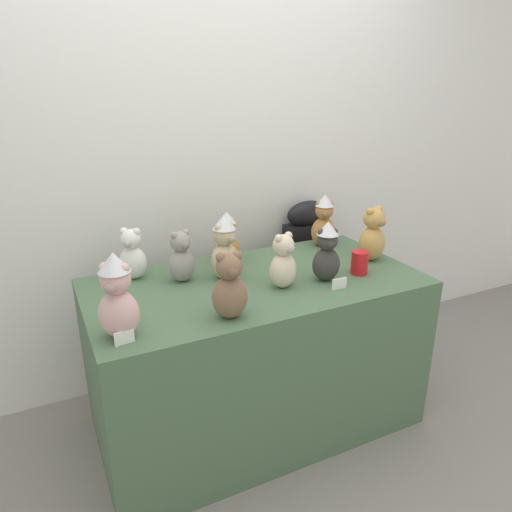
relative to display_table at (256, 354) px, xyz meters
The scene contains 17 objects.
ground_plane 0.46m from the display_table, 90.00° to the right, with size 10.00×10.00×0.00m, color gray.
wall_back 1.11m from the display_table, 90.00° to the left, with size 7.00×0.08×2.60m, color white.
display_table is the anchor object (origin of this frame).
instrument_case 0.79m from the display_table, 41.02° to the left, with size 0.28×0.13×0.97m.
teddy_bear_honey 0.82m from the display_table, ahead, with size 0.17×0.15×0.28m.
teddy_bear_blush 0.88m from the display_table, 159.73° to the right, with size 0.19×0.18×0.32m.
teddy_bear_mocha 0.63m from the display_table, 131.60° to the right, with size 0.15×0.13×0.27m.
teddy_bear_ash 0.60m from the display_table, 154.31° to the left, with size 0.15×0.13×0.24m.
teddy_bear_cream 0.52m from the display_table, 56.06° to the right, with size 0.15×0.14×0.25m.
teddy_bear_sand 0.55m from the display_table, 140.84° to the left, with size 0.17×0.15×0.30m.
teddy_bear_ginger 0.59m from the display_table, 93.99° to the left, with size 0.12×0.10×0.26m.
teddy_bear_charcoal 0.61m from the display_table, 24.89° to the right, with size 0.15×0.13×0.28m.
teddy_bear_caramel 0.80m from the display_table, 26.81° to the left, with size 0.17×0.16×0.29m.
teddy_bear_snow 0.75m from the display_table, 151.12° to the left, with size 0.16×0.16×0.24m.
party_cup_red 0.66m from the display_table, 15.85° to the right, with size 0.08×0.08×0.11m, color red.
name_card_front_left 0.82m from the display_table, 155.47° to the right, with size 0.07×0.01×0.05m, color white.
name_card_front_middle 0.56m from the display_table, 39.92° to the right, with size 0.07×0.01×0.05m, color white.
Camera 1 is at (-0.86, -1.53, 1.63)m, focal length 33.19 mm.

